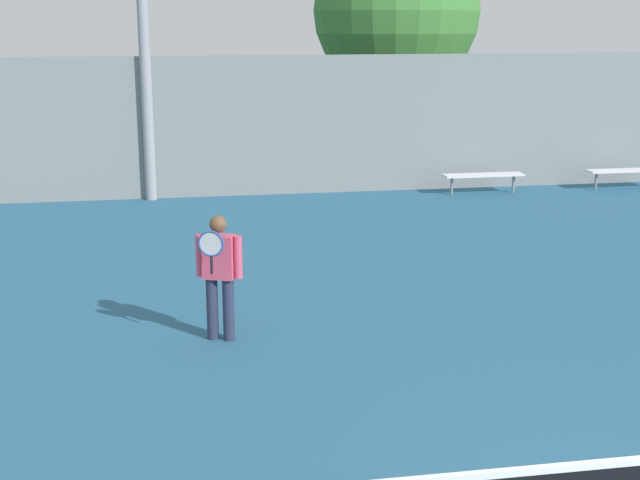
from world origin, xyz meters
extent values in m
cylinder|color=#282D47|center=(-2.97, 5.53, 0.39)|extent=(0.14, 0.14, 0.77)
cylinder|color=#282D47|center=(-2.78, 5.45, 0.39)|extent=(0.14, 0.14, 0.77)
cube|color=#DB4C6B|center=(-2.88, 5.49, 1.04)|extent=(0.42, 0.32, 0.53)
cylinder|color=#DB4C6B|center=(-3.10, 5.58, 1.05)|extent=(0.10, 0.10, 0.52)
cylinder|color=#DB4C6B|center=(-2.66, 5.40, 1.05)|extent=(0.10, 0.10, 0.52)
sphere|color=brown|center=(-2.88, 5.49, 1.44)|extent=(0.21, 0.21, 0.21)
cylinder|color=black|center=(-2.98, 5.23, 1.02)|extent=(0.03, 0.03, 0.22)
torus|color=#28519E|center=(-2.98, 5.23, 1.27)|extent=(0.30, 0.14, 0.31)
cylinder|color=silver|center=(-2.98, 5.23, 1.27)|extent=(0.25, 0.10, 0.27)
cube|color=white|center=(3.48, 13.70, 0.42)|extent=(1.79, 0.40, 0.04)
cylinder|color=gray|center=(2.76, 13.70, 0.20)|extent=(0.06, 0.06, 0.40)
cylinder|color=gray|center=(4.19, 13.70, 0.20)|extent=(0.06, 0.06, 0.40)
cube|color=white|center=(6.92, 13.70, 0.42)|extent=(1.86, 0.40, 0.04)
cylinder|color=gray|center=(6.17, 13.70, 0.20)|extent=(0.06, 0.06, 0.40)
cube|color=gray|center=(0.00, 14.46, 1.51)|extent=(34.56, 0.06, 3.02)
cylinder|color=brown|center=(2.55, 17.97, 1.13)|extent=(0.47, 0.47, 2.26)
sphere|color=#428438|center=(2.55, 17.97, 3.97)|extent=(4.27, 4.27, 4.27)
camera|label=1|loc=(-3.48, -4.80, 3.82)|focal=50.00mm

